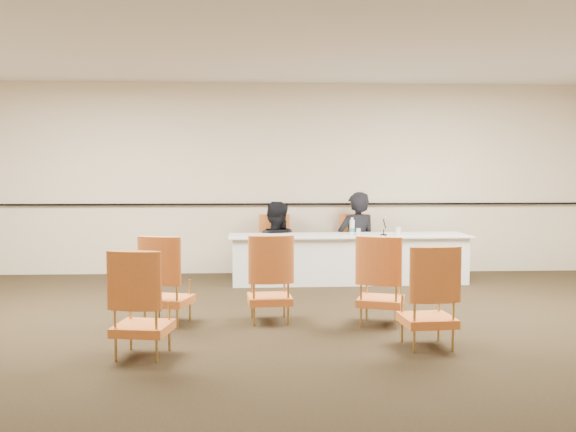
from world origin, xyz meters
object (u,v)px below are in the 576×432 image
object	(u,v)px
panel_table	(349,259)
aud_chair_front_left	(167,279)
microphone	(384,226)
panelist_main_chair	(357,246)
panelist_second	(275,254)
water_bottle	(352,226)
drinking_glass	(358,232)
panelist_second_chair	(275,246)
aud_chair_back_left	(143,302)
aud_chair_front_right	(381,280)
aud_chair_back_right	(427,296)
panelist_main	(357,248)
aud_chair_front_mid	(269,278)
coffee_cup	(398,231)

from	to	relation	value
panel_table	aud_chair_front_left	bearing A→B (deg)	-134.40
microphone	panelist_main_chair	bearing A→B (deg)	133.79
panelist_second	microphone	xyz separation A→B (m)	(1.54, -0.64, 0.48)
water_bottle	drinking_glass	world-z (taller)	water_bottle
panelist_second	panelist_second_chair	xyz separation A→B (m)	(0.00, 0.00, 0.12)
aud_chair_back_left	water_bottle	bearing A→B (deg)	66.33
aud_chair_front_right	panelist_second_chair	bearing A→B (deg)	127.65
panelist_second	aud_chair_front_left	size ratio (longest dim) A/B	1.70
panelist_main_chair	aud_chair_back_right	size ratio (longest dim) A/B	1.00
aud_chair_back_right	water_bottle	bearing A→B (deg)	88.48
panel_table	microphone	distance (m)	0.70
aud_chair_back_right	panelist_second_chair	bearing A→B (deg)	103.52
panel_table	panelist_main	world-z (taller)	panelist_main
drinking_glass	aud_chair_back_right	xyz separation A→B (m)	(0.10, -3.39, -0.27)
panelist_second_chair	aud_chair_front_mid	bearing A→B (deg)	-94.00
aud_chair_front_mid	aud_chair_front_right	size ratio (longest dim) A/B	1.00
microphone	panelist_second_chair	bearing A→B (deg)	178.25
panel_table	aud_chair_back_left	xyz separation A→B (m)	(-2.34, -3.63, 0.13)
coffee_cup	aud_chair_front_right	size ratio (longest dim) A/B	0.12
panelist_main_chair	aud_chair_back_left	bearing A→B (deg)	-122.51
aud_chair_front_mid	drinking_glass	bearing A→B (deg)	56.33
water_bottle	coffee_cup	bearing A→B (deg)	-11.20
aud_chair_front_left	aud_chair_front_right	size ratio (longest dim) A/B	1.00
aud_chair_front_mid	aud_chair_back_right	size ratio (longest dim) A/B	1.00
drinking_glass	aud_chair_back_right	bearing A→B (deg)	-88.29
panelist_main	panelist_second_chair	world-z (taller)	panelist_main
panelist_second_chair	aud_chair_back_left	xyz separation A→B (m)	(-1.28, -4.14, 0.00)
aud_chair_back_right	aud_chair_front_left	bearing A→B (deg)	153.48
coffee_cup	aud_chair_back_right	size ratio (longest dim) A/B	0.12
aud_chair_front_left	water_bottle	bearing A→B (deg)	61.83
panelist_main	aud_chair_back_right	size ratio (longest dim) A/B	1.82
panelist_second_chair	microphone	world-z (taller)	microphone
coffee_cup	aud_chair_front_right	bearing A→B (deg)	-106.43
aud_chair_back_left	aud_chair_front_left	bearing A→B (deg)	97.21
coffee_cup	aud_chair_back_right	world-z (taller)	aud_chair_back_right
drinking_glass	coffee_cup	size ratio (longest dim) A/B	0.84
microphone	panelist_main	bearing A→B (deg)	133.79
aud_chair_front_mid	aud_chair_back_left	distance (m)	1.67
panelist_second	coffee_cup	distance (m)	1.91
panelist_second	microphone	bearing A→B (deg)	170.95
panelist_second	panelist_second_chair	size ratio (longest dim) A/B	1.70
aud_chair_front_left	aud_chair_back_right	world-z (taller)	same
aud_chair_front_left	aud_chair_front_mid	bearing A→B (deg)	17.20
water_bottle	aud_chair_front_left	bearing A→B (deg)	-133.74
microphone	aud_chair_front_right	xyz separation A→B (m)	(-0.51, -2.43, -0.36)
drinking_glass	panelist_main_chair	bearing A→B (deg)	83.08
microphone	aud_chair_back_left	xyz separation A→B (m)	(-2.82, -3.49, -0.36)
panelist_second_chair	drinking_glass	xyz separation A→B (m)	(1.19, -0.57, 0.27)
panel_table	aud_chair_back_left	bearing A→B (deg)	-123.92
aud_chair_back_left	microphone	bearing A→B (deg)	60.66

